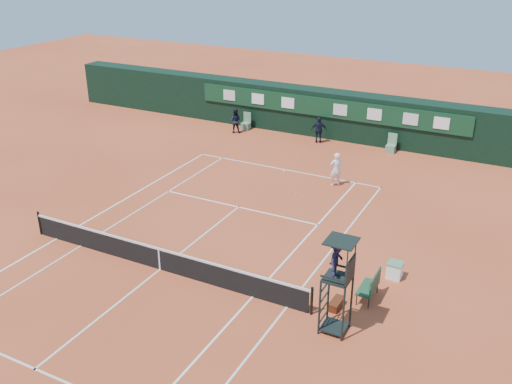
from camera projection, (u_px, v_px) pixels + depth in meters
ground at (160, 269)px, 22.45m from camera, size 90.00×90.00×0.00m
court_lines at (160, 269)px, 22.45m from camera, size 11.05×23.85×0.01m
tennis_net at (159, 258)px, 22.24m from camera, size 12.90×0.10×1.10m
back_wall at (330, 114)px, 37.06m from camera, size 40.00×1.65×3.00m
linesman_chair_left at (246, 125)px, 38.82m from camera, size 0.55×0.50×1.15m
linesman_chair_right at (391, 147)px, 34.64m from camera, size 0.55×0.50×1.15m
umpire_chair at (338, 267)px, 17.96m from camera, size 0.96×0.95×3.42m
player_bench at (371, 285)px, 20.35m from camera, size 0.55×1.20×1.10m
tennis_bag at (336, 304)px, 20.08m from camera, size 0.39×0.81×0.30m
cooler at (395, 270)px, 21.79m from camera, size 0.57×0.57×0.65m
tennis_ball at (296, 194)px, 28.99m from camera, size 0.08×0.08×0.08m
player at (336, 169)px, 29.74m from camera, size 0.77×0.77×1.81m
ball_kid_left at (235, 121)px, 37.96m from camera, size 0.96×0.84×1.64m
ball_kid_right at (319, 130)px, 36.04m from camera, size 1.06×0.73×1.68m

